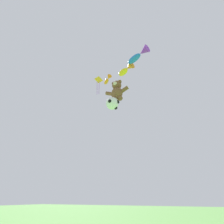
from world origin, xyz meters
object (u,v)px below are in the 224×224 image
at_px(fish_kite_tangerine, 108,80).
at_px(fish_kite_cobalt, 139,55).
at_px(diamond_kite, 99,82).
at_px(teddy_bear_kite, 117,91).
at_px(soccer_ball_kite, 112,103).
at_px(fish_kite_goldfin, 126,69).

bearing_deg(fish_kite_tangerine, fish_kite_cobalt, -25.59).
relative_size(fish_kite_cobalt, diamond_kite, 0.95).
relative_size(teddy_bear_kite, diamond_kite, 0.96).
distance_m(fish_kite_tangerine, diamond_kite, 1.05).
height_order(teddy_bear_kite, soccer_ball_kite, teddy_bear_kite).
bearing_deg(fish_kite_cobalt, fish_kite_goldfin, 144.66).
xyz_separation_m(fish_kite_tangerine, diamond_kite, (-0.78, -0.55, -0.44)).
distance_m(fish_kite_goldfin, fish_kite_tangerine, 2.53).
height_order(fish_kite_cobalt, fish_kite_goldfin, same).
xyz_separation_m(teddy_bear_kite, fish_kite_tangerine, (-1.42, 0.92, 2.65)).
bearing_deg(fish_kite_cobalt, teddy_bear_kite, 158.97).
xyz_separation_m(fish_kite_cobalt, fish_kite_goldfin, (-1.56, 1.11, -0.02)).
xyz_separation_m(fish_kite_goldfin, fish_kite_tangerine, (-2.39, 0.79, 0.27)).
bearing_deg(diamond_kite, fish_kite_tangerine, 35.16).
distance_m(teddy_bear_kite, fish_kite_goldfin, 2.57).
relative_size(fish_kite_goldfin, diamond_kite, 0.79).
bearing_deg(fish_kite_goldfin, fish_kite_tangerine, 161.81).
height_order(teddy_bear_kite, diamond_kite, diamond_kite).
relative_size(fish_kite_tangerine, diamond_kite, 0.56).
bearing_deg(soccer_ball_kite, fish_kite_cobalt, -13.74).
height_order(fish_kite_cobalt, diamond_kite, diamond_kite).
xyz_separation_m(fish_kite_cobalt, fish_kite_tangerine, (-3.95, 1.89, 0.25)).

